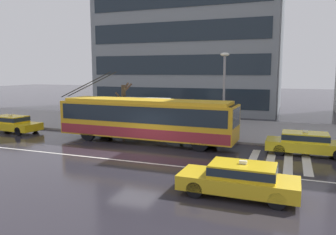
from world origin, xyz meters
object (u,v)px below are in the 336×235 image
(pedestrian_at_shelter, at_px, (182,121))
(street_tree_bare, at_px, (124,103))
(street_lamp, at_px, (224,88))
(taxi_oncoming_far, at_px, (240,178))
(pedestrian_approaching_curb, at_px, (102,110))
(taxi_queued_behind_bus, at_px, (12,123))
(bus_shelter, at_px, (143,106))
(taxi_ahead_of_bus, at_px, (307,142))
(trolleybus, at_px, (146,119))

(pedestrian_at_shelter, bearing_deg, street_tree_bare, 169.75)
(pedestrian_at_shelter, relative_size, street_lamp, 0.28)
(taxi_oncoming_far, xyz_separation_m, pedestrian_approaching_curb, (-12.25, 10.14, 0.97))
(taxi_queued_behind_bus, relative_size, bus_shelter, 1.16)
(taxi_queued_behind_bus, relative_size, pedestrian_at_shelter, 2.98)
(taxi_ahead_of_bus, bearing_deg, bus_shelter, 165.24)
(street_lamp, distance_m, street_tree_bare, 8.73)
(taxi_ahead_of_bus, xyz_separation_m, street_tree_bare, (-13.62, 3.71, 1.44))
(trolleybus, distance_m, pedestrian_approaching_curb, 5.59)
(pedestrian_approaching_curb, height_order, street_lamp, street_lamp)
(bus_shelter, distance_m, street_lamp, 6.73)
(pedestrian_at_shelter, xyz_separation_m, pedestrian_approaching_curb, (-6.49, -0.35, 0.58))
(bus_shelter, bearing_deg, pedestrian_approaching_curb, -168.52)
(taxi_ahead_of_bus, xyz_separation_m, taxi_oncoming_far, (-2.63, -7.73, -0.00))
(taxi_oncoming_far, distance_m, pedestrian_approaching_curb, 15.93)
(pedestrian_approaching_curb, height_order, street_tree_bare, street_tree_bare)
(taxi_oncoming_far, distance_m, taxi_queued_behind_bus, 20.02)
(taxi_ahead_of_bus, xyz_separation_m, street_lamp, (-5.18, 2.05, 2.92))
(street_lamp, relative_size, street_tree_bare, 1.56)
(taxi_queued_behind_bus, bearing_deg, trolleybus, 1.42)
(bus_shelter, xyz_separation_m, pedestrian_at_shelter, (3.27, -0.31, -0.98))
(taxi_queued_behind_bus, bearing_deg, taxi_oncoming_far, -21.34)
(pedestrian_approaching_curb, bearing_deg, street_lamp, -2.18)
(taxi_oncoming_far, distance_m, street_lamp, 10.51)
(trolleybus, height_order, taxi_ahead_of_bus, trolleybus)
(taxi_queued_behind_bus, distance_m, street_lamp, 16.54)
(taxi_oncoming_far, height_order, pedestrian_at_shelter, pedestrian_at_shelter)
(trolleybus, xyz_separation_m, taxi_queued_behind_bus, (-11.36, -0.28, -0.88))
(bus_shelter, height_order, street_tree_bare, street_tree_bare)
(trolleybus, relative_size, street_tree_bare, 3.41)
(pedestrian_at_shelter, relative_size, pedestrian_approaching_curb, 0.83)
(trolleybus, bearing_deg, bus_shelter, 118.31)
(taxi_ahead_of_bus, distance_m, taxi_queued_behind_bus, 21.28)
(street_tree_bare, bearing_deg, taxi_queued_behind_bus, -151.50)
(taxi_queued_behind_bus, xyz_separation_m, pedestrian_at_shelter, (12.89, 3.20, 0.39))
(taxi_ahead_of_bus, bearing_deg, pedestrian_approaching_curb, 170.77)
(pedestrian_approaching_curb, bearing_deg, taxi_oncoming_far, -39.63)
(taxi_oncoming_far, height_order, pedestrian_approaching_curb, pedestrian_approaching_curb)
(street_lamp, bearing_deg, bus_shelter, 171.01)
(taxi_oncoming_far, xyz_separation_m, bus_shelter, (-9.02, 10.80, 1.37))
(pedestrian_at_shelter, distance_m, street_lamp, 4.14)
(street_lamp, bearing_deg, taxi_ahead_of_bus, -21.56)
(bus_shelter, bearing_deg, street_tree_bare, 162.05)
(taxi_queued_behind_bus, bearing_deg, pedestrian_approaching_curb, 24.09)
(taxi_oncoming_far, distance_m, bus_shelter, 14.14)
(trolleybus, relative_size, pedestrian_approaching_curb, 6.51)
(taxi_ahead_of_bus, distance_m, taxi_oncoming_far, 8.16)
(taxi_queued_behind_bus, relative_size, street_tree_bare, 1.30)
(trolleybus, relative_size, pedestrian_at_shelter, 7.83)
(taxi_oncoming_far, bearing_deg, street_lamp, 104.64)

